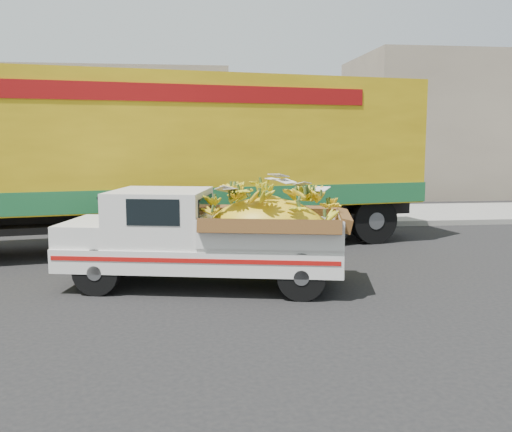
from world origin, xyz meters
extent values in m
plane|color=black|center=(0.00, 0.00, 0.00)|extent=(100.00, 100.00, 0.00)
cube|color=gray|center=(0.00, 5.89, 0.07)|extent=(60.00, 0.25, 0.15)
cube|color=gray|center=(0.00, 7.99, 0.07)|extent=(60.00, 4.00, 0.14)
cube|color=gray|center=(14.00, 14.89, 3.00)|extent=(14.00, 6.00, 6.00)
cylinder|color=black|center=(-1.98, -0.51, 0.37)|extent=(0.77, 0.37, 0.74)
cylinder|color=black|center=(-1.67, 0.87, 0.37)|extent=(0.77, 0.37, 0.74)
cylinder|color=black|center=(1.14, -1.21, 0.37)|extent=(0.77, 0.37, 0.74)
cylinder|color=black|center=(1.45, 0.17, 0.37)|extent=(0.77, 0.37, 0.74)
cube|color=silver|center=(-0.32, -0.16, 0.54)|extent=(4.80, 2.60, 0.38)
cube|color=#A50F0C|center=(-0.50, -0.97, 0.60)|extent=(4.36, 0.98, 0.07)
cube|color=silver|center=(-2.50, 0.33, 0.44)|extent=(0.45, 1.60, 0.14)
cube|color=silver|center=(-2.14, 0.25, 0.90)|extent=(1.14, 1.69, 0.35)
cube|color=silver|center=(-1.00, -0.01, 1.16)|extent=(1.81, 1.87, 0.87)
cube|color=black|center=(-1.08, -0.80, 1.33)|extent=(0.81, 0.19, 0.41)
cube|color=silver|center=(0.82, -0.41, 0.97)|extent=(2.53, 2.09, 0.49)
ellipsoid|color=#F0A615|center=(0.72, -0.39, 0.87)|extent=(2.25, 1.73, 1.24)
cylinder|color=black|center=(3.79, 3.32, 0.55)|extent=(1.14, 0.52, 1.10)
cylinder|color=black|center=(3.42, 5.29, 0.55)|extent=(1.14, 0.52, 1.10)
cylinder|color=black|center=(2.61, 3.10, 0.55)|extent=(1.14, 0.52, 1.10)
cylinder|color=black|center=(2.24, 5.07, 0.55)|extent=(1.14, 0.52, 1.10)
cube|color=black|center=(-1.02, 3.44, 0.78)|extent=(11.98, 3.18, 0.36)
cube|color=gold|center=(-1.02, 3.44, 2.38)|extent=(12.02, 4.61, 2.84)
cube|color=#1B5F31|center=(-1.02, 3.44, 1.21)|extent=(12.08, 4.64, 0.45)
cube|color=maroon|center=(-0.79, 2.21, 3.35)|extent=(8.26, 1.56, 0.35)
camera|label=1|loc=(-0.60, -9.47, 2.41)|focal=40.00mm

